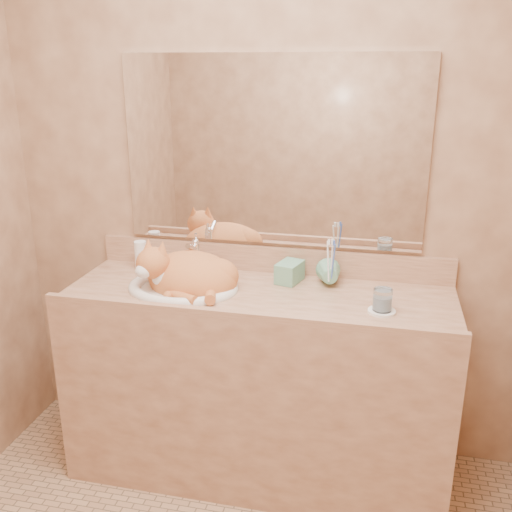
% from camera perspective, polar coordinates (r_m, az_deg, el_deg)
% --- Properties ---
extents(wall_back, '(2.40, 0.02, 2.50)m').
position_cam_1_polar(wall_back, '(2.49, 1.58, 7.18)').
color(wall_back, brown).
rests_on(wall_back, ground).
extents(vanity_counter, '(1.60, 0.55, 0.85)m').
position_cam_1_polar(vanity_counter, '(2.54, 0.16, -12.65)').
color(vanity_counter, brown).
rests_on(vanity_counter, floor).
extents(mirror, '(1.30, 0.02, 0.80)m').
position_cam_1_polar(mirror, '(2.45, 1.55, 10.34)').
color(mirror, white).
rests_on(mirror, wall_back).
extents(sink_basin, '(0.51, 0.45, 0.14)m').
position_cam_1_polar(sink_basin, '(2.39, -7.36, -1.67)').
color(sink_basin, white).
rests_on(sink_basin, vanity_counter).
extents(faucet, '(0.07, 0.13, 0.18)m').
position_cam_1_polar(faucet, '(2.54, -6.03, 0.02)').
color(faucet, white).
rests_on(faucet, vanity_counter).
extents(cat, '(0.48, 0.42, 0.22)m').
position_cam_1_polar(cat, '(2.40, -6.98, -1.68)').
color(cat, '#B75B2A').
rests_on(cat, sink_basin).
extents(soap_dispenser, '(0.11, 0.11, 0.20)m').
position_cam_1_polar(soap_dispenser, '(2.38, 2.72, -0.86)').
color(soap_dispenser, '#66A482').
rests_on(soap_dispenser, vanity_counter).
extents(toothbrush_cup, '(0.13, 0.13, 0.10)m').
position_cam_1_polar(toothbrush_cup, '(2.39, 7.42, -2.22)').
color(toothbrush_cup, '#66A482').
rests_on(toothbrush_cup, vanity_counter).
extents(toothbrushes, '(0.04, 0.04, 0.22)m').
position_cam_1_polar(toothbrushes, '(2.36, 7.50, -0.39)').
color(toothbrushes, white).
rests_on(toothbrushes, toothbrush_cup).
extents(saucer, '(0.11, 0.11, 0.01)m').
position_cam_1_polar(saucer, '(2.22, 12.46, -5.42)').
color(saucer, white).
rests_on(saucer, vanity_counter).
extents(water_glass, '(0.07, 0.07, 0.08)m').
position_cam_1_polar(water_glass, '(2.20, 12.54, -4.30)').
color(water_glass, silver).
rests_on(water_glass, saucer).
extents(lotion_bottle, '(0.05, 0.05, 0.13)m').
position_cam_1_polar(lotion_bottle, '(2.65, -11.45, 0.07)').
color(lotion_bottle, white).
rests_on(lotion_bottle, vanity_counter).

